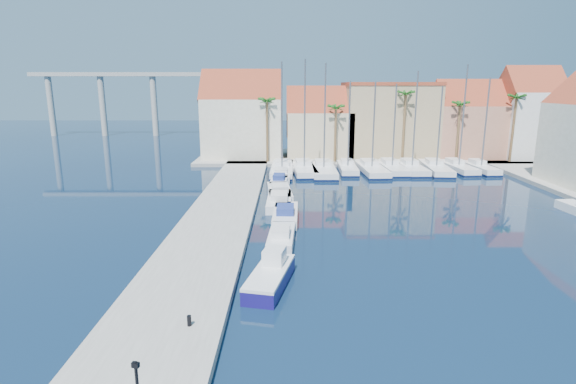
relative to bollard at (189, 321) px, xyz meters
name	(u,v)px	position (x,y,z in m)	size (l,w,h in m)	color
ground	(339,290)	(7.58, 4.87, -0.76)	(260.00, 260.00, 0.00)	black
quay_west	(218,218)	(-1.42, 18.37, -0.51)	(6.00, 77.00, 0.50)	gray
shore_north	(368,157)	(17.58, 52.87, -0.51)	(54.00, 16.00, 0.50)	gray
bollard	(189,321)	(0.00, 0.00, 0.00)	(0.20, 0.20, 0.51)	black
fishing_boat	(271,275)	(3.61, 5.46, -0.11)	(2.98, 5.81, 1.94)	navy
motorboat_west_0	(281,237)	(4.13, 12.72, -0.25)	(2.15, 5.83, 1.40)	white
motorboat_west_1	(286,214)	(4.42, 18.72, -0.25)	(2.28, 6.56, 1.40)	white
motorboat_west_2	(279,200)	(3.78, 23.62, -0.25)	(2.38, 7.26, 1.40)	white
motorboat_west_3	(279,192)	(3.73, 27.34, -0.25)	(2.94, 7.48, 1.40)	white
motorboat_west_4	(279,181)	(3.61, 32.97, -0.25)	(2.24, 5.95, 1.40)	white
motorboat_west_5	(281,174)	(3.78, 36.93, -0.25)	(2.41, 7.09, 1.40)	white
motorboat_west_6	(286,165)	(4.29, 43.38, -0.25)	(2.55, 7.10, 1.40)	white
sailboat_0	(282,169)	(3.86, 40.24, -0.16)	(3.06, 10.97, 14.45)	white
sailboat_1	(304,168)	(6.78, 40.69, -0.16)	(3.55, 10.99, 14.78)	white
sailboat_2	(323,169)	(9.40, 40.16, -0.17)	(3.11, 11.51, 14.28)	white
sailboat_3	(347,168)	(12.72, 41.09, -0.15)	(2.52, 8.70, 12.08)	white
sailboat_4	(371,169)	(15.84, 40.69, -0.19)	(3.42, 11.17, 11.97)	white
sailboat_5	(391,167)	(18.75, 41.45, -0.18)	(3.03, 10.07, 11.72)	white
sailboat_6	(411,168)	(21.41, 41.27, -0.16)	(2.75, 9.83, 13.34)	white
sailboat_7	(435,168)	(24.72, 41.17, -0.19)	(3.51, 10.59, 11.39)	white
sailboat_8	(457,167)	(27.86, 41.64, -0.13)	(3.13, 9.25, 14.17)	white
sailboat_9	(479,167)	(30.75, 41.16, -0.13)	(2.76, 8.29, 12.51)	white
building_0	(243,118)	(-2.42, 51.87, 5.77)	(12.30, 9.00, 13.50)	beige
building_1	(319,126)	(9.58, 51.87, 4.54)	(10.30, 8.00, 11.00)	beige
building_2	(388,119)	(20.58, 52.87, 5.50)	(14.20, 10.20, 11.50)	tan
building_3	(466,122)	(32.58, 51.87, 5.10)	(10.30, 8.00, 12.00)	#B8765D
building_4	(528,116)	(41.58, 50.87, 6.21)	(8.30, 8.00, 14.00)	white
palm_0	(267,103)	(1.58, 46.87, 8.32)	(2.60, 2.60, 10.15)	brown
palm_1	(336,109)	(11.58, 46.87, 7.38)	(2.60, 2.60, 9.15)	brown
palm_2	(406,96)	(21.58, 46.87, 9.26)	(2.60, 2.60, 11.15)	brown
palm_3	(460,106)	(29.58, 46.87, 7.85)	(2.60, 2.60, 9.65)	brown
palm_4	(517,99)	(37.58, 46.87, 8.79)	(2.60, 2.60, 10.65)	brown
viaduct	(131,91)	(-31.49, 86.87, 9.49)	(48.00, 2.20, 14.45)	#9E9E99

